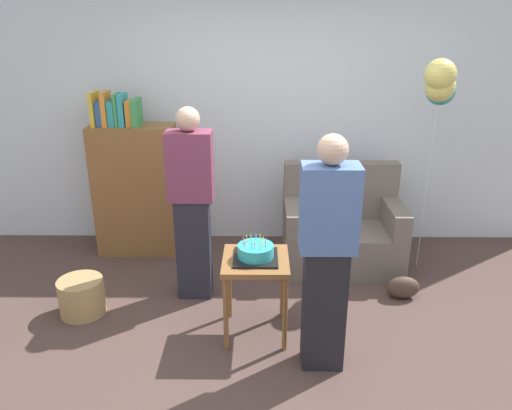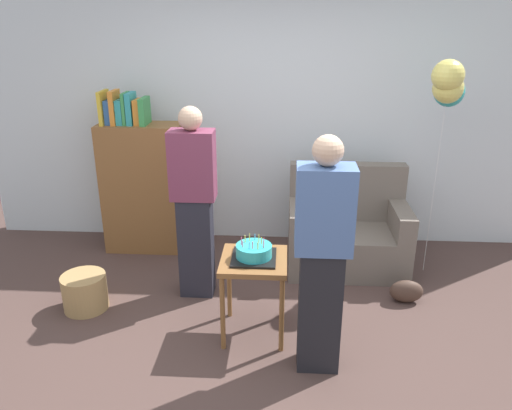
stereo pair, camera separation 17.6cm
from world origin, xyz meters
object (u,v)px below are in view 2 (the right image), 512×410
Objects in this scene: person_holding_cake at (322,257)px; wicker_basket at (85,292)px; couch at (347,232)px; person_blowing_candles at (194,203)px; balloon_bunch at (448,85)px; side_table at (254,271)px; bookshelf at (143,184)px; birthday_cake at (254,252)px; handbag at (406,291)px.

person_holding_cake is 4.53× the size of wicker_basket.
person_blowing_candles reaches higher than couch.
balloon_bunch is at bearing -107.53° from person_holding_cake.
bookshelf is at bearing 130.21° from side_table.
person_holding_cake is (0.46, -0.35, 0.30)m from side_table.
birthday_cake is 1.47m from handbag.
bookshelf is (-2.02, 0.27, 0.36)m from couch.
wicker_basket is at bearing -164.50° from balloon_bunch.
birthday_cake is at bearing -58.72° from person_blowing_candles.
handbag is (1.26, 0.51, -0.58)m from birthday_cake.
birthday_cake is at bearing -49.79° from bookshelf.
person_blowing_candles is at bearing -155.93° from couch.
couch is at bearing 173.34° from balloon_bunch.
handbag is (2.67, 0.26, -0.05)m from wicker_basket.
person_holding_cake is (0.99, -0.91, 0.00)m from person_blowing_candles.
bookshelf is at bearing 159.53° from handbag.
birthday_cake is (-0.81, -1.16, 0.34)m from couch.
handbag is at bearing 5.50° from wicker_basket.
person_blowing_candles is at bearing -22.84° from person_holding_cake.
person_holding_cake reaches higher than wicker_basket.
bookshelf is at bearing 172.65° from balloon_bunch.
wicker_basket is at bearing -99.94° from bookshelf.
couch reaches higher than side_table.
bookshelf is 5.78× the size of handbag.
birthday_cake is at bearing -125.03° from couch.
bookshelf is at bearing 172.39° from couch.
person_blowing_candles is (-0.53, 0.56, 0.30)m from side_table.
side_table is 1.97× the size of birthday_cake.
handbag is at bearing -20.47° from bookshelf.
person_blowing_candles is at bearing 133.30° from birthday_cake.
wicker_basket is at bearing -174.50° from handbag.
handbag is 0.14× the size of balloon_bunch.
wicker_basket is (-0.21, -1.18, -0.55)m from bookshelf.
handbag is at bearing 22.02° from birthday_cake.
person_blowing_candles reaches higher than birthday_cake.
person_holding_cake reaches higher than handbag.
person_holding_cake is at bearing -46.83° from bookshelf.
side_table is 0.15m from birthday_cake.
bookshelf reaches higher than couch.
couch is 1.55m from person_blowing_candles.
bookshelf reaches higher than birthday_cake.
couch is 3.44× the size of birthday_cake.
balloon_bunch is (2.07, 0.51, 0.90)m from person_blowing_candles.
side_table is at bearing -10.09° from wicker_basket.
side_table is 0.65m from person_holding_cake.
bookshelf is 4.49× the size of wicker_basket.
bookshelf is 2.69m from handbag.
birthday_cake is at bearing -157.98° from handbag.
bookshelf is at bearing -27.03° from person_holding_cake.
person_blowing_candles is at bearing 19.21° from wicker_basket.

